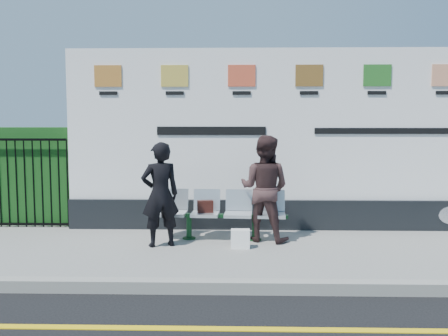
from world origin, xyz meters
The scene contains 12 objects.
ground centered at (0.00, 0.00, 0.00)m, with size 80.00×80.00×0.00m, color black.
pavement centered at (0.00, 2.50, 0.06)m, with size 14.00×3.00×0.12m, color gray.
kerb centered at (0.00, 1.00, 0.07)m, with size 14.00×0.18×0.14m, color gray.
yellow_line centered at (0.00, 0.00, 0.00)m, with size 14.00×0.10×0.01m, color yellow.
billboard centered at (0.50, 3.85, 1.42)m, with size 8.00×0.30×3.00m.
hedge centered at (-4.58, 4.30, 0.97)m, with size 2.35×0.70×1.70m, color #174A17.
railing centered at (-4.58, 3.85, 0.89)m, with size 2.05×0.06×1.54m, color black, non-canonical shape.
bench centered at (-0.91, 3.04, 0.33)m, with size 1.93×0.51×0.41m, color silver, non-canonical shape.
woman_left centered at (-1.78, 2.61, 0.88)m, with size 0.55×0.36×1.51m, color black.
woman_right centered at (-0.26, 2.99, 0.92)m, with size 0.78×0.61×1.60m, color #3A2626.
handbag_brown centered at (-1.16, 3.06, 0.63)m, with size 0.24×0.10×0.19m, color black.
carrier_bag_white centered at (-0.62, 2.52, 0.25)m, with size 0.27×0.16×0.27m, color white.
Camera 1 is at (-0.67, -4.48, 1.94)m, focal length 40.00 mm.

